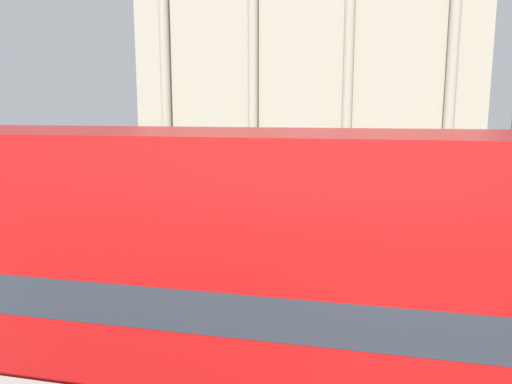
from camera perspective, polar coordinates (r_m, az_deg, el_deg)
The scene contains 5 objects.
double_decker_bus at distance 6.12m, azimuth 2.56°, elevation -11.26°, with size 10.41×2.63×4.31m.
plaza_building_left at distance 52.47m, azimuth 6.19°, elevation 14.36°, with size 31.92×15.63×17.91m.
traffic_light_mid at distance 21.41m, azimuth 27.05°, elevation 2.61°, with size 0.42×0.24×3.59m.
pedestrian_blue at distance 14.84m, azimuth 17.20°, elevation -4.69°, with size 0.32×0.32×1.76m.
pedestrian_red at distance 20.93m, azimuth 12.61°, elevation -0.62°, with size 0.32×0.32×1.64m.
Camera 1 is at (-0.67, -2.16, 4.58)m, focal length 35.00 mm.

